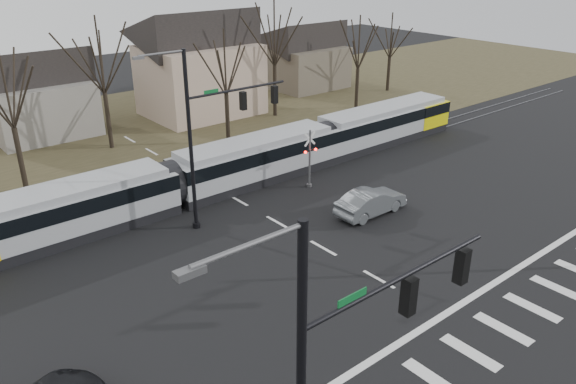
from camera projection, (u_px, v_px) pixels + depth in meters
ground at (411, 297)px, 26.07m from camera, size 140.00×140.00×0.00m
grass_verge at (120, 134)px, 48.65m from camera, size 140.00×28.00×0.01m
crosswalk at (487, 340)px, 23.25m from camera, size 27.00×2.60×0.01m
stop_line at (443, 315)px, 24.80m from camera, size 28.00×0.35×0.01m
lane_dashes at (221, 191)px, 37.36m from camera, size 0.18×30.00×0.01m
rail_pair at (223, 191)px, 37.21m from camera, size 90.00×1.52×0.06m
tram at (254, 158)px, 38.33m from camera, size 40.09×2.98×3.04m
sedan at (371, 202)px, 33.89m from camera, size 1.71×4.81×1.58m
signal_pole_near_left at (351, 368)px, 13.48m from camera, size 9.28×0.44×10.20m
signal_pole_far at (215, 128)px, 31.19m from camera, size 9.28×0.44×10.20m
rail_crossing_signal at (310, 161)px, 37.25m from camera, size 1.08×0.36×4.00m
tree_row at (169, 86)px, 43.57m from camera, size 59.20×7.20×10.00m
house_b at (37, 89)px, 46.97m from camera, size 8.64×7.56×7.65m
house_c at (199, 59)px, 52.49m from camera, size 10.80×8.64×10.10m
house_d at (305, 52)px, 63.14m from camera, size 8.64×7.56×7.65m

